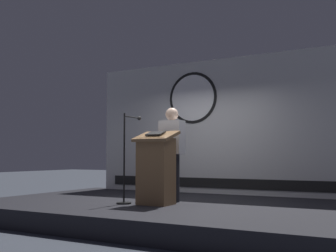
# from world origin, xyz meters

# --- Properties ---
(ground_plane) EXTENTS (40.00, 40.00, 0.00)m
(ground_plane) POSITION_xyz_m (0.00, 0.00, 0.00)
(ground_plane) COLOR #383D47
(stage_platform) EXTENTS (6.40, 4.00, 0.30)m
(stage_platform) POSITION_xyz_m (0.00, 0.00, 0.15)
(stage_platform) COLOR black
(stage_platform) RESTS_ON ground
(banner_display) EXTENTS (5.50, 0.12, 2.80)m
(banner_display) POSITION_xyz_m (-0.01, 1.85, 1.70)
(banner_display) COLOR silver
(banner_display) RESTS_ON stage_platform
(podium) EXTENTS (0.64, 0.49, 1.19)m
(podium) POSITION_xyz_m (-0.05, -0.45, 0.87)
(podium) COLOR olive
(podium) RESTS_ON stage_platform
(speaker_person) EXTENTS (0.40, 0.26, 1.60)m
(speaker_person) POSITION_xyz_m (-0.01, 0.03, 1.12)
(speaker_person) COLOR black
(speaker_person) RESTS_ON stage_platform
(microphone_stand) EXTENTS (0.24, 0.60, 1.48)m
(microphone_stand) POSITION_xyz_m (-0.56, -0.53, 0.83)
(microphone_stand) COLOR black
(microphone_stand) RESTS_ON stage_platform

